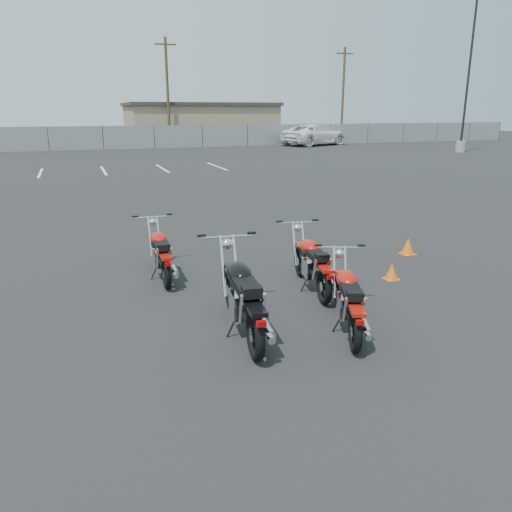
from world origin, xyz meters
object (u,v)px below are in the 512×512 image
object	(u,v)px
motorcycle_second_black	(243,297)
white_van	(314,129)
motorcycle_front_red	(161,253)
motorcycle_rear_red	(348,300)
motorcycle_third_red	(312,264)

from	to	relation	value
motorcycle_second_black	white_van	xyz separation A→B (m)	(18.35, 34.68, 0.88)
motorcycle_front_red	white_van	size ratio (longest dim) A/B	0.27
motorcycle_rear_red	motorcycle_third_red	bearing A→B (deg)	80.86
motorcycle_third_red	motorcycle_rear_red	size ratio (longest dim) A/B	1.04
motorcycle_second_black	motorcycle_rear_red	world-z (taller)	motorcycle_second_black
motorcycle_second_black	motorcycle_third_red	distance (m)	2.08
motorcycle_third_red	white_van	size ratio (longest dim) A/B	0.28
motorcycle_rear_red	motorcycle_second_black	bearing A→B (deg)	163.90
motorcycle_front_red	white_van	world-z (taller)	white_van
white_van	motorcycle_second_black	bearing A→B (deg)	128.64
motorcycle_front_red	white_van	bearing A→B (deg)	59.24
motorcycle_third_red	white_van	world-z (taller)	white_van
motorcycle_second_black	motorcycle_third_red	world-z (taller)	motorcycle_second_black
motorcycle_front_red	motorcycle_third_red	size ratio (longest dim) A/B	0.98
motorcycle_rear_red	white_van	xyz separation A→B (m)	(16.95, 35.08, 0.96)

